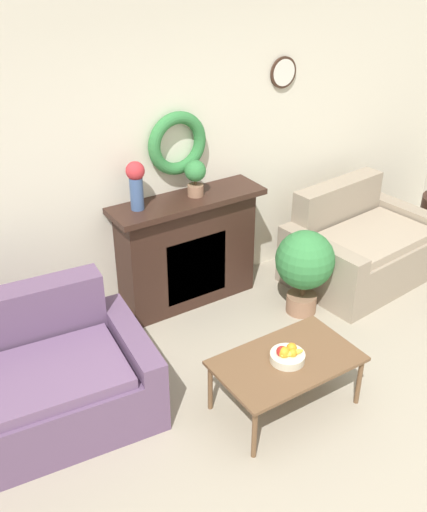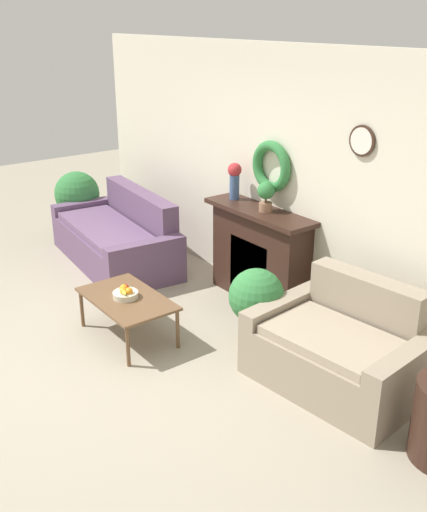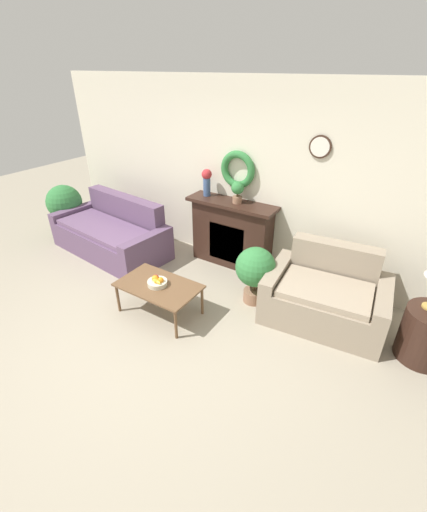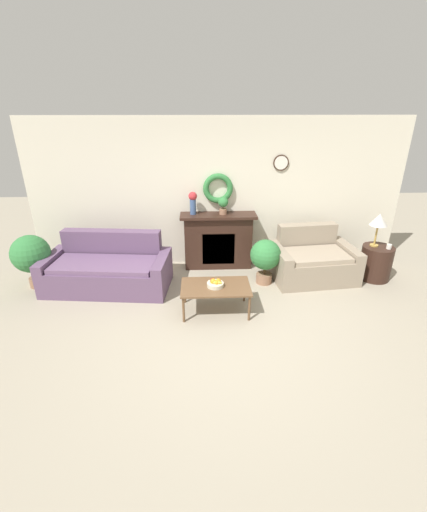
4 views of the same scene
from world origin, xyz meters
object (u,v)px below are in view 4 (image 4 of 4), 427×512
(potted_plant_on_mantel, at_px, (223,204))
(potted_plant_floor_by_loveseat, at_px, (265,257))
(side_table_by_loveseat, at_px, (376,263))
(table_lamp, at_px, (379,221))
(fruit_bowl, at_px, (215,283))
(mug, at_px, (389,247))
(fireplace, at_px, (218,240))
(potted_plant_floor_by_couch, at_px, (31,255))
(loveseat_right, at_px, (312,261))
(coffee_table, at_px, (216,288))
(vase_on_mantel_left, at_px, (193,201))
(couch_left, at_px, (108,270))

(potted_plant_on_mantel, relative_size, potted_plant_floor_by_loveseat, 0.40)
(side_table_by_loveseat, relative_size, potted_plant_on_mantel, 1.92)
(table_lamp, bearing_deg, fruit_bowl, -160.36)
(potted_plant_on_mantel, bearing_deg, mug, -14.22)
(fireplace, bearing_deg, side_table_by_loveseat, -12.85)
(table_lamp, bearing_deg, side_table_by_loveseat, -38.66)
(side_table_by_loveseat, distance_m, potted_plant_floor_by_couch, 5.90)
(fruit_bowl, height_order, potted_plant_floor_by_couch, potted_plant_floor_by_couch)
(fruit_bowl, distance_m, potted_plant_floor_by_loveseat, 1.25)
(fruit_bowl, xyz_separation_m, potted_plant_floor_by_loveseat, (0.90, 0.88, 0.02))
(potted_plant_on_mantel, height_order, potted_plant_floor_by_loveseat, potted_plant_on_mantel)
(mug, height_order, potted_plant_floor_by_loveseat, potted_plant_floor_by_loveseat)
(fireplace, distance_m, side_table_by_loveseat, 2.83)
(loveseat_right, relative_size, potted_plant_floor_by_couch, 1.64)
(mug, height_order, potted_plant_on_mantel, potted_plant_on_mantel)
(fruit_bowl, relative_size, table_lamp, 0.42)
(coffee_table, xyz_separation_m, vase_on_mantel_left, (-0.33, 1.58, 0.90))
(loveseat_right, xyz_separation_m, potted_plant_floor_by_couch, (-4.78, -0.14, 0.27))
(fruit_bowl, height_order, mug, mug)
(mug, bearing_deg, vase_on_mantel_left, 167.69)
(coffee_table, bearing_deg, mug, 15.87)
(couch_left, distance_m, potted_plant_floor_by_loveseat, 2.67)
(mug, relative_size, potted_plant_floor_by_loveseat, 0.10)
(coffee_table, relative_size, vase_on_mantel_left, 2.49)
(fireplace, relative_size, couch_left, 0.65)
(coffee_table, distance_m, potted_plant_floor_by_couch, 3.15)
(coffee_table, xyz_separation_m, mug, (3.00, 0.85, 0.26))
(fruit_bowl, distance_m, mug, 3.13)
(potted_plant_floor_by_loveseat, bearing_deg, vase_on_mantel_left, 149.69)
(potted_plant_floor_by_couch, distance_m, potted_plant_floor_by_loveseat, 3.90)
(potted_plant_on_mantel, bearing_deg, table_lamp, -12.15)
(fireplace, xyz_separation_m, potted_plant_floor_by_loveseat, (0.76, -0.71, -0.03))
(coffee_table, bearing_deg, couch_left, 154.06)
(side_table_by_loveseat, bearing_deg, potted_plant_floor_by_loveseat, -177.74)
(loveseat_right, relative_size, side_table_by_loveseat, 2.48)
(potted_plant_floor_by_loveseat, bearing_deg, potted_plant_on_mantel, 134.43)
(vase_on_mantel_left, relative_size, potted_plant_floor_by_couch, 0.44)
(coffee_table, relative_size, mug, 12.38)
(table_lamp, height_order, vase_on_mantel_left, vase_on_mantel_left)
(vase_on_mantel_left, bearing_deg, potted_plant_floor_by_loveseat, -30.31)
(fireplace, xyz_separation_m, side_table_by_loveseat, (2.75, -0.63, -0.23))
(potted_plant_floor_by_couch, bearing_deg, vase_on_mantel_left, 13.95)
(fireplace, relative_size, potted_plant_floor_by_couch, 1.50)
(fireplace, bearing_deg, vase_on_mantel_left, 179.30)
(couch_left, bearing_deg, potted_plant_floor_by_couch, -176.63)
(potted_plant_on_mantel, xyz_separation_m, potted_plant_floor_by_loveseat, (0.68, -0.69, -0.73))
(fireplace, xyz_separation_m, loveseat_right, (1.64, -0.52, -0.21))
(table_lamp, xyz_separation_m, potted_plant_floor_by_loveseat, (-1.92, -0.13, -0.57))
(table_lamp, xyz_separation_m, potted_plant_on_mantel, (-2.60, 0.56, 0.16))
(vase_on_mantel_left, relative_size, potted_plant_floor_by_loveseat, 0.51)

